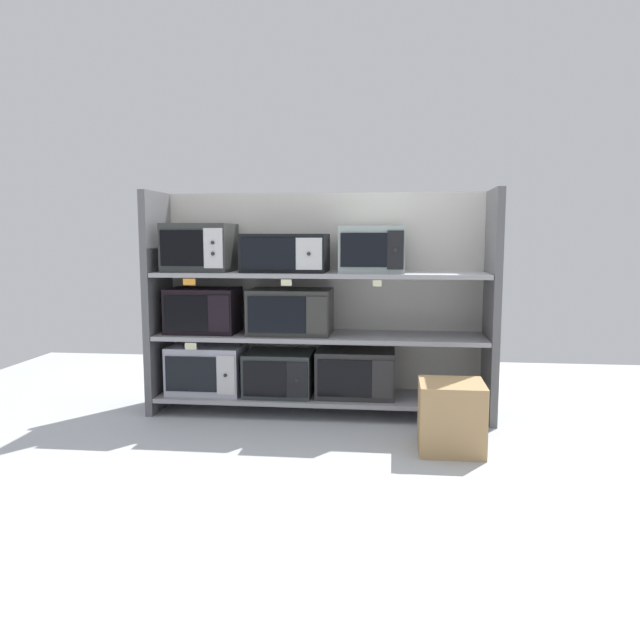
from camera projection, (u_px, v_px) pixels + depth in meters
name	position (u px, v px, depth m)	size (l,w,h in m)	color
ground	(299.00, 464.00, 3.52)	(6.26, 6.00, 0.02)	#B2B7BC
back_panel	(324.00, 300.00, 4.67)	(2.46, 0.04, 1.54)	beige
upright_left	(158.00, 302.00, 4.54)	(0.05, 0.49, 1.54)	#5B5B5E
upright_right	(492.00, 306.00, 4.27)	(0.05, 0.49, 1.54)	#5B5B5E
shelf_0	(320.00, 397.00, 4.49)	(2.26, 0.49, 0.03)	#99999E
microwave_0	(207.00, 369.00, 4.56)	(0.52, 0.40, 0.34)	#B1B2C2
microwave_1	(280.00, 373.00, 4.50)	(0.47, 0.42, 0.30)	#2D3433
microwave_2	(356.00, 373.00, 4.44)	(0.54, 0.36, 0.33)	#2F2E2E
shelf_1	(320.00, 336.00, 4.44)	(2.26, 0.49, 0.03)	#99999E
microwave_3	(203.00, 310.00, 4.50)	(0.48, 0.36, 0.31)	black
microwave_4	(291.00, 312.00, 4.43)	(0.57, 0.39, 0.31)	#343431
price_tag_0	(191.00, 346.00, 4.29)	(0.08, 0.00, 0.05)	beige
shelf_2	(320.00, 274.00, 4.38)	(2.26, 0.49, 0.03)	#99999E
microwave_5	(200.00, 248.00, 4.45)	(0.45, 0.43, 0.33)	#313332
microwave_6	(286.00, 253.00, 4.38)	(0.57, 0.42, 0.26)	black
microwave_7	(372.00, 249.00, 4.31)	(0.43, 0.41, 0.31)	#99A7A4
price_tag_1	(189.00, 282.00, 4.23)	(0.09, 0.00, 0.04)	orange
price_tag_2	(286.00, 283.00, 4.16)	(0.07, 0.00, 0.04)	beige
price_tag_3	(377.00, 283.00, 4.09)	(0.06, 0.00, 0.04)	beige
shipping_carton	(451.00, 416.00, 3.69)	(0.37, 0.37, 0.40)	tan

